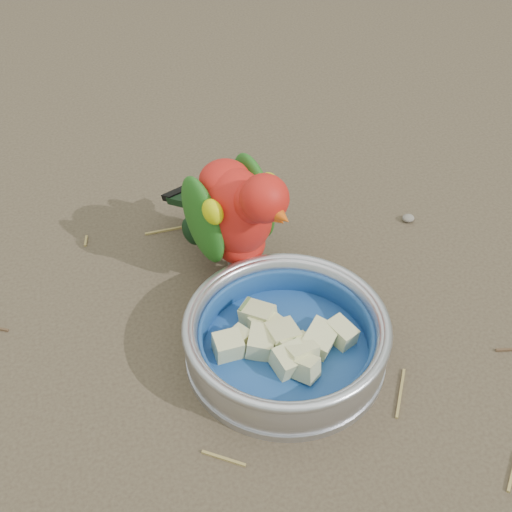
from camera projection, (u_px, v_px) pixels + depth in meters
name	position (u px, v px, depth m)	size (l,w,h in m)	color
ground	(219.00, 419.00, 0.78)	(60.00, 60.00, 0.00)	#473B2B
food_bowl	(286.00, 353.00, 0.84)	(0.24, 0.24, 0.02)	#B2B2BA
bowl_wall	(286.00, 336.00, 0.82)	(0.24, 0.24, 0.04)	#B2B2BA
fruit_wedges	(286.00, 340.00, 0.83)	(0.14, 0.14, 0.03)	beige
lory_parrot	(236.00, 221.00, 0.89)	(0.11, 0.23, 0.18)	red
ground_debris	(185.00, 354.00, 0.85)	(0.90, 0.80, 0.01)	olive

